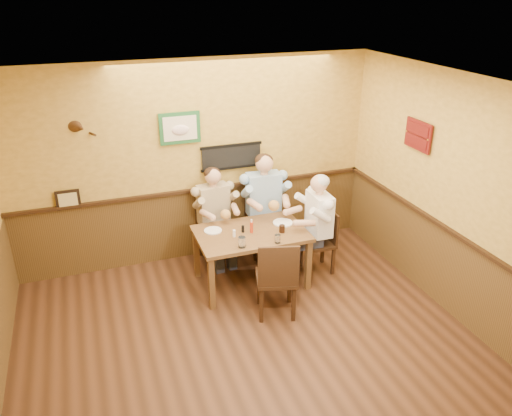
{
  "coord_description": "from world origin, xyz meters",
  "views": [
    {
      "loc": [
        -1.41,
        -3.85,
        3.67
      ],
      "look_at": [
        0.49,
        1.45,
        1.1
      ],
      "focal_mm": 35.0,
      "sensor_mm": 36.0,
      "label": 1
    }
  ],
  "objects_px": {
    "diner_tan_shirt": "(214,219)",
    "water_glass_left": "(242,242)",
    "hot_sauce_bottle": "(252,227)",
    "diner_blue_polo": "(263,210)",
    "cola_tumbler": "(282,229)",
    "dining_table": "(251,238)",
    "water_glass_mid": "(278,239)",
    "diner_white_elder": "(318,229)",
    "chair_right_end": "(318,242)",
    "salt_shaker": "(234,233)",
    "chair_near_side": "(276,276)",
    "chair_back_right": "(263,223)",
    "chair_back_left": "(214,231)",
    "pepper_shaker": "(243,229)"
  },
  "relations": [
    {
      "from": "diner_tan_shirt",
      "to": "water_glass_mid",
      "type": "xyz_separation_m",
      "value": [
        0.49,
        -1.16,
        0.18
      ]
    },
    {
      "from": "chair_right_end",
      "to": "salt_shaker",
      "type": "distance_m",
      "value": 1.24
    },
    {
      "from": "diner_tan_shirt",
      "to": "salt_shaker",
      "type": "xyz_separation_m",
      "value": [
        0.04,
        -0.83,
        0.17
      ]
    },
    {
      "from": "dining_table",
      "to": "chair_near_side",
      "type": "relative_size",
      "value": 1.39
    },
    {
      "from": "chair_near_side",
      "to": "diner_white_elder",
      "type": "distance_m",
      "value": 1.14
    },
    {
      "from": "dining_table",
      "to": "chair_right_end",
      "type": "bearing_deg",
      "value": -0.84
    },
    {
      "from": "chair_back_right",
      "to": "chair_near_side",
      "type": "bearing_deg",
      "value": -100.99
    },
    {
      "from": "hot_sauce_bottle",
      "to": "salt_shaker",
      "type": "distance_m",
      "value": 0.25
    },
    {
      "from": "chair_near_side",
      "to": "hot_sauce_bottle",
      "type": "bearing_deg",
      "value": -69.23
    },
    {
      "from": "water_glass_mid",
      "to": "diner_blue_polo",
      "type": "bearing_deg",
      "value": 78.56
    },
    {
      "from": "chair_right_end",
      "to": "hot_sauce_bottle",
      "type": "height_order",
      "value": "hot_sauce_bottle"
    },
    {
      "from": "diner_tan_shirt",
      "to": "water_glass_left",
      "type": "height_order",
      "value": "diner_tan_shirt"
    },
    {
      "from": "chair_right_end",
      "to": "cola_tumbler",
      "type": "bearing_deg",
      "value": -76.85
    },
    {
      "from": "water_glass_left",
      "to": "pepper_shaker",
      "type": "height_order",
      "value": "water_glass_left"
    },
    {
      "from": "dining_table",
      "to": "chair_back_left",
      "type": "height_order",
      "value": "chair_back_left"
    },
    {
      "from": "chair_back_right",
      "to": "hot_sauce_bottle",
      "type": "xyz_separation_m",
      "value": [
        -0.43,
        -0.71,
        0.35
      ]
    },
    {
      "from": "chair_back_right",
      "to": "diner_tan_shirt",
      "type": "bearing_deg",
      "value": 176.39
    },
    {
      "from": "diner_blue_polo",
      "to": "hot_sauce_bottle",
      "type": "distance_m",
      "value": 0.84
    },
    {
      "from": "water_glass_mid",
      "to": "pepper_shaker",
      "type": "distance_m",
      "value": 0.52
    },
    {
      "from": "chair_back_left",
      "to": "diner_white_elder",
      "type": "relative_size",
      "value": 0.69
    },
    {
      "from": "chair_right_end",
      "to": "water_glass_mid",
      "type": "bearing_deg",
      "value": -62.23
    },
    {
      "from": "chair_near_side",
      "to": "water_glass_mid",
      "type": "bearing_deg",
      "value": -97.98
    },
    {
      "from": "water_glass_left",
      "to": "salt_shaker",
      "type": "distance_m",
      "value": 0.29
    },
    {
      "from": "chair_back_left",
      "to": "diner_tan_shirt",
      "type": "height_order",
      "value": "diner_tan_shirt"
    },
    {
      "from": "water_glass_mid",
      "to": "pepper_shaker",
      "type": "xyz_separation_m",
      "value": [
        -0.31,
        0.41,
        -0.01
      ]
    },
    {
      "from": "chair_back_left",
      "to": "salt_shaker",
      "type": "height_order",
      "value": "chair_back_left"
    },
    {
      "from": "diner_white_elder",
      "to": "chair_back_right",
      "type": "bearing_deg",
      "value": -141.82
    },
    {
      "from": "hot_sauce_bottle",
      "to": "diner_blue_polo",
      "type": "bearing_deg",
      "value": 58.87
    },
    {
      "from": "diner_tan_shirt",
      "to": "water_glass_left",
      "type": "xyz_separation_m",
      "value": [
        0.05,
        -1.12,
        0.19
      ]
    },
    {
      "from": "chair_back_left",
      "to": "chair_back_right",
      "type": "distance_m",
      "value": 0.72
    },
    {
      "from": "diner_tan_shirt",
      "to": "diner_blue_polo",
      "type": "relative_size",
      "value": 0.91
    },
    {
      "from": "hot_sauce_bottle",
      "to": "salt_shaker",
      "type": "height_order",
      "value": "hot_sauce_bottle"
    },
    {
      "from": "cola_tumbler",
      "to": "chair_back_right",
      "type": "bearing_deg",
      "value": 86.02
    },
    {
      "from": "water_glass_mid",
      "to": "hot_sauce_bottle",
      "type": "bearing_deg",
      "value": 119.83
    },
    {
      "from": "dining_table",
      "to": "chair_back_right",
      "type": "xyz_separation_m",
      "value": [
        0.43,
        0.69,
        -0.18
      ]
    },
    {
      "from": "chair_back_right",
      "to": "hot_sauce_bottle",
      "type": "relative_size",
      "value": 5.84
    },
    {
      "from": "chair_near_side",
      "to": "hot_sauce_bottle",
      "type": "distance_m",
      "value": 0.78
    },
    {
      "from": "chair_right_end",
      "to": "pepper_shaker",
      "type": "height_order",
      "value": "chair_right_end"
    },
    {
      "from": "chair_right_end",
      "to": "salt_shaker",
      "type": "xyz_separation_m",
      "value": [
        -1.19,
        -0.03,
        0.35
      ]
    },
    {
      "from": "chair_back_left",
      "to": "water_glass_mid",
      "type": "relative_size",
      "value": 8.05
    },
    {
      "from": "dining_table",
      "to": "chair_near_side",
      "type": "distance_m",
      "value": 0.74
    },
    {
      "from": "chair_back_left",
      "to": "pepper_shaker",
      "type": "relative_size",
      "value": 9.63
    },
    {
      "from": "dining_table",
      "to": "diner_tan_shirt",
      "type": "distance_m",
      "value": 0.83
    },
    {
      "from": "hot_sauce_bottle",
      "to": "diner_white_elder",
      "type": "bearing_deg",
      "value": 0.12
    },
    {
      "from": "dining_table",
      "to": "pepper_shaker",
      "type": "relative_size",
      "value": 15.42
    },
    {
      "from": "diner_white_elder",
      "to": "hot_sauce_bottle",
      "type": "xyz_separation_m",
      "value": [
        -0.95,
        -0.0,
        0.2
      ]
    },
    {
      "from": "diner_tan_shirt",
      "to": "diner_white_elder",
      "type": "bearing_deg",
      "value": -39.81
    },
    {
      "from": "chair_near_side",
      "to": "water_glass_mid",
      "type": "height_order",
      "value": "chair_near_side"
    },
    {
      "from": "chair_back_right",
      "to": "diner_blue_polo",
      "type": "height_order",
      "value": "diner_blue_polo"
    },
    {
      "from": "cola_tumbler",
      "to": "dining_table",
      "type": "bearing_deg",
      "value": 160.03
    }
  ]
}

